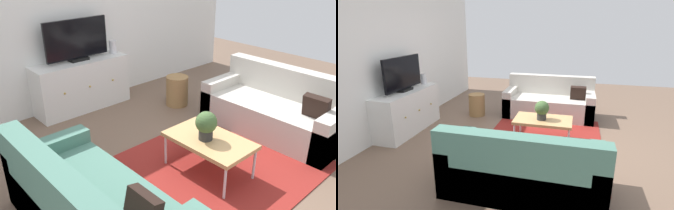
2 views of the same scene
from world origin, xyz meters
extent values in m
plane|color=brown|center=(0.00, 0.00, 0.00)|extent=(10.00, 10.00, 0.00)
cube|color=white|center=(0.00, 2.55, 1.35)|extent=(6.40, 0.12, 2.70)
cube|color=maroon|center=(0.00, -0.15, 0.01)|extent=(2.50, 1.90, 0.01)
cube|color=#4C7A6B|center=(-1.35, -0.10, 0.21)|extent=(0.83, 1.81, 0.43)
cube|color=#4C7A6B|center=(-1.66, -0.10, 0.41)|extent=(0.20, 1.81, 0.83)
cube|color=#4C7A6B|center=(-1.35, 0.71, 0.28)|extent=(0.83, 0.18, 0.56)
cube|color=#4C7A6B|center=(-1.35, -0.91, 0.28)|extent=(0.83, 0.18, 0.56)
cube|color=black|center=(-1.30, -0.67, 0.55)|extent=(0.17, 0.30, 0.32)
cube|color=beige|center=(1.35, -0.10, 0.21)|extent=(0.83, 1.81, 0.43)
cube|color=beige|center=(1.66, -0.10, 0.41)|extent=(0.20, 1.81, 0.83)
cube|color=beige|center=(1.35, 0.71, 0.28)|extent=(0.83, 0.18, 0.56)
cube|color=beige|center=(1.35, -0.91, 0.28)|extent=(0.83, 0.18, 0.56)
cube|color=black|center=(1.30, -0.67, 0.55)|extent=(0.15, 0.30, 0.31)
cube|color=tan|center=(0.03, -0.15, 0.39)|extent=(0.56, 0.92, 0.04)
cylinder|color=silver|center=(-0.21, -0.57, 0.18)|extent=(0.03, 0.03, 0.37)
cylinder|color=silver|center=(0.27, -0.57, 0.18)|extent=(0.03, 0.03, 0.37)
cylinder|color=silver|center=(-0.21, 0.27, 0.18)|extent=(0.03, 0.03, 0.37)
cylinder|color=silver|center=(0.27, 0.27, 0.18)|extent=(0.03, 0.03, 0.37)
cylinder|color=#2D2D2D|center=(-0.01, -0.13, 0.47)|extent=(0.15, 0.15, 0.11)
sphere|color=#426033|center=(-0.01, -0.13, 0.61)|extent=(0.23, 0.23, 0.23)
cube|color=white|center=(-0.09, 2.27, 0.38)|extent=(1.42, 0.44, 0.75)
sphere|color=#B79338|center=(-0.49, 2.04, 0.41)|extent=(0.03, 0.03, 0.03)
sphere|color=#B79338|center=(-0.09, 2.04, 0.41)|extent=(0.03, 0.03, 0.03)
sphere|color=#B79338|center=(0.31, 2.04, 0.41)|extent=(0.03, 0.03, 0.03)
cube|color=black|center=(-0.09, 2.29, 0.77)|extent=(0.28, 0.16, 0.04)
cube|color=black|center=(-0.09, 2.29, 1.07)|extent=(0.97, 0.04, 0.56)
cylinder|color=silver|center=(0.50, 2.27, 0.85)|extent=(0.11, 0.11, 0.20)
cylinder|color=#9E7547|center=(1.05, 1.39, 0.23)|extent=(0.34, 0.34, 0.46)
camera|label=1|loc=(-2.49, -2.23, 2.25)|focal=37.54mm
camera|label=2|loc=(-4.02, -0.61, 1.88)|focal=28.37mm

